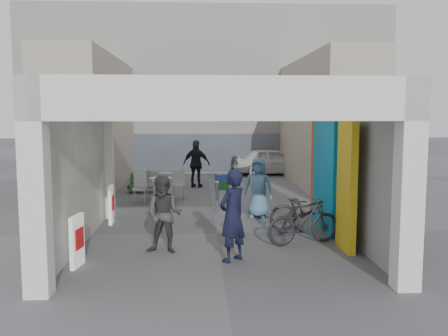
{
  "coord_description": "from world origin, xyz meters",
  "views": [
    {
      "loc": [
        -0.43,
        -11.89,
        2.94
      ],
      "look_at": [
        0.23,
        1.0,
        1.49
      ],
      "focal_mm": 40.0,
      "sensor_mm": 36.0,
      "label": 1
    }
  ],
  "objects": [
    {
      "name": "white_van",
      "position": [
        3.08,
        11.29,
        0.64
      ],
      "size": [
        3.83,
        1.75,
        1.27
      ],
      "primitive_type": "imported",
      "rotation": [
        0.0,
        0.0,
        1.64
      ],
      "color": "silver",
      "rests_on": "ground"
    },
    {
      "name": "advert_board_far",
      "position": [
        -2.75,
        1.23,
        0.51
      ],
      "size": [
        0.12,
        0.55,
        1.0
      ],
      "rotation": [
        0.0,
        0.0,
        0.05
      ],
      "color": "white",
      "rests_on": "ground"
    },
    {
      "name": "man_back_turned",
      "position": [
        -1.15,
        -1.63,
        0.81
      ],
      "size": [
        0.9,
        0.77,
        1.63
      ],
      "primitive_type": "imported",
      "rotation": [
        0.0,
        0.0,
        -0.21
      ],
      "color": "#37383A",
      "rests_on": "ground"
    },
    {
      "name": "far_building",
      "position": [
        -0.0,
        13.99,
        3.99
      ],
      "size": [
        18.0,
        4.08,
        8.0
      ],
      "color": "white",
      "rests_on": "ground"
    },
    {
      "name": "plaza_bldg_right",
      "position": [
        4.5,
        7.5,
        2.5
      ],
      "size": [
        2.0,
        9.0,
        5.0
      ],
      "primitive_type": "cube",
      "color": "#A29986",
      "rests_on": "ground"
    },
    {
      "name": "man_elderly",
      "position": [
        1.23,
        1.8,
        0.84
      ],
      "size": [
        0.94,
        0.75,
        1.68
      ],
      "primitive_type": "imported",
      "rotation": [
        0.0,
        0.0,
        -0.3
      ],
      "color": "teal",
      "rests_on": "ground"
    },
    {
      "name": "man_with_dog",
      "position": [
        0.23,
        -2.29,
        0.91
      ],
      "size": [
        0.78,
        0.78,
        1.82
      ],
      "primitive_type": "imported",
      "rotation": [
        0.0,
        0.0,
        3.92
      ],
      "color": "black",
      "rests_on": "ground"
    },
    {
      "name": "advert_board_near",
      "position": [
        -2.75,
        -2.5,
        0.51
      ],
      "size": [
        0.17,
        0.56,
        1.0
      ],
      "rotation": [
        0.0,
        0.0,
        -0.16
      ],
      "color": "white",
      "rests_on": "ground"
    },
    {
      "name": "bollard_center",
      "position": [
        0.11,
        2.47,
        0.46
      ],
      "size": [
        0.09,
        0.09,
        0.91
      ],
      "primitive_type": "cylinder",
      "color": "gray",
      "rests_on": "ground"
    },
    {
      "name": "bicycle_front",
      "position": [
        2.3,
        0.15,
        0.52
      ],
      "size": [
        2.02,
        0.8,
        1.04
      ],
      "primitive_type": "imported",
      "rotation": [
        0.0,
        0.0,
        1.63
      ],
      "color": "black",
      "rests_on": "ground"
    },
    {
      "name": "plaza_bldg_left",
      "position": [
        -4.5,
        7.5,
        2.5
      ],
      "size": [
        2.0,
        9.0,
        5.0
      ],
      "primitive_type": "cube",
      "color": "#A29986",
      "rests_on": "ground"
    },
    {
      "name": "produce_stand",
      "position": [
        -2.47,
        6.3,
        0.28
      ],
      "size": [
        1.07,
        0.58,
        0.7
      ],
      "rotation": [
        0.0,
        0.0,
        -0.31
      ],
      "color": "black",
      "rests_on": "ground"
    },
    {
      "name": "border_collie",
      "position": [
        0.45,
        -0.51,
        0.25
      ],
      "size": [
        0.23,
        0.45,
        0.62
      ],
      "rotation": [
        0.0,
        0.0,
        -0.08
      ],
      "color": "black",
      "rests_on": "ground"
    },
    {
      "name": "cafe_set",
      "position": [
        -1.79,
        4.52,
        0.35
      ],
      "size": [
        1.62,
        1.31,
        0.98
      ],
      "rotation": [
        0.0,
        0.0,
        0.36
      ],
      "color": "#9A9A9E",
      "rests_on": "ground"
    },
    {
      "name": "bicycle_rear",
      "position": [
        1.9,
        -1.1,
        0.53
      ],
      "size": [
        1.82,
        0.98,
        1.06
      ],
      "primitive_type": "imported",
      "rotation": [
        0.0,
        0.0,
        1.86
      ],
      "color": "black",
      "rests_on": "ground"
    },
    {
      "name": "ground",
      "position": [
        0.0,
        0.0,
        0.0
      ],
      "size": [
        90.0,
        90.0,
        0.0
      ],
      "primitive_type": "plane",
      "color": "#58585D",
      "rests_on": "ground"
    },
    {
      "name": "bollard_right",
      "position": [
        1.51,
        2.51,
        0.42
      ],
      "size": [
        0.09,
        0.09,
        0.84
      ],
      "primitive_type": "cylinder",
      "color": "gray",
      "rests_on": "ground"
    },
    {
      "name": "arcade_canopy",
      "position": [
        0.54,
        -0.82,
        2.3
      ],
      "size": [
        6.4,
        6.45,
        6.4
      ],
      "color": "silver",
      "rests_on": "ground"
    },
    {
      "name": "man_crates",
      "position": [
        -0.51,
        7.45,
        0.93
      ],
      "size": [
        1.17,
        0.79,
        1.85
      ],
      "primitive_type": "imported",
      "rotation": [
        0.0,
        0.0,
        2.8
      ],
      "color": "black",
      "rests_on": "ground"
    },
    {
      "name": "bollard_left",
      "position": [
        -1.72,
        2.56,
        0.48
      ],
      "size": [
        0.09,
        0.09,
        0.95
      ],
      "primitive_type": "cylinder",
      "color": "gray",
      "rests_on": "ground"
    },
    {
      "name": "crate_stack",
      "position": [
        0.46,
        7.02,
        0.28
      ],
      "size": [
        0.53,
        0.46,
        0.56
      ],
      "rotation": [
        0.0,
        0.0,
        0.28
      ],
      "color": "#175323",
      "rests_on": "ground"
    }
  ]
}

